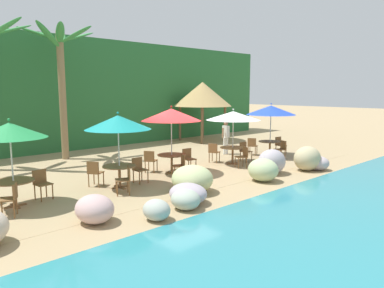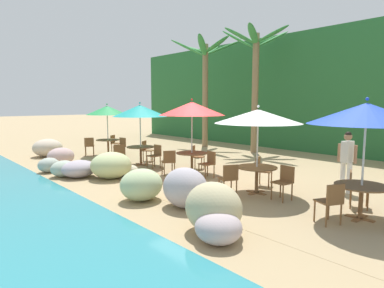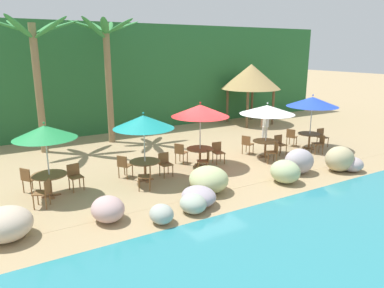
# 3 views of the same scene
# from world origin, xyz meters

# --- Properties ---
(ground_plane) EXTENTS (120.00, 120.00, 0.00)m
(ground_plane) POSITION_xyz_m (0.00, 0.00, 0.00)
(ground_plane) COLOR tan
(terrace_deck) EXTENTS (18.00, 5.20, 0.01)m
(terrace_deck) POSITION_xyz_m (0.00, 0.00, 0.00)
(terrace_deck) COLOR tan
(terrace_deck) RESTS_ON ground
(foliage_backdrop) EXTENTS (28.00, 2.40, 6.00)m
(foliage_backdrop) POSITION_xyz_m (0.00, 9.00, 3.00)
(foliage_backdrop) COLOR #286633
(foliage_backdrop) RESTS_ON ground
(rock_seawall) EXTENTS (13.00, 2.53, 0.98)m
(rock_seawall) POSITION_xyz_m (-1.11, -2.78, 0.40)
(rock_seawall) COLOR #BBC689
(rock_seawall) RESTS_ON ground
(umbrella_green) EXTENTS (1.93, 1.93, 2.44)m
(umbrella_green) POSITION_xyz_m (-6.10, -0.12, 2.12)
(umbrella_green) COLOR silver
(umbrella_green) RESTS_ON ground
(dining_table_green) EXTENTS (1.10, 1.10, 0.74)m
(dining_table_green) POSITION_xyz_m (-6.10, -0.12, 0.61)
(dining_table_green) COLOR brown
(dining_table_green) RESTS_ON ground
(chair_green_seaward) EXTENTS (0.48, 0.48, 0.87)m
(chair_green_seaward) POSITION_xyz_m (-5.27, 0.10, 0.51)
(chair_green_seaward) COLOR brown
(chair_green_seaward) RESTS_ON ground
(chair_green_left) EXTENTS (0.57, 0.57, 0.87)m
(chair_green_left) POSITION_xyz_m (-6.40, -0.92, 0.51)
(chair_green_left) COLOR brown
(chair_green_left) RESTS_ON ground
(umbrella_teal) EXTENTS (2.13, 2.13, 2.50)m
(umbrella_teal) POSITION_xyz_m (-2.91, -0.34, 2.16)
(umbrella_teal) COLOR silver
(umbrella_teal) RESTS_ON ground
(dining_table_teal) EXTENTS (1.10, 1.10, 0.74)m
(dining_table_teal) POSITION_xyz_m (-2.91, -0.34, 0.61)
(dining_table_teal) COLOR brown
(dining_table_teal) RESTS_ON ground
(chair_teal_seaward) EXTENTS (0.43, 0.44, 0.87)m
(chair_teal_seaward) POSITION_xyz_m (-2.06, -0.22, 0.51)
(chair_teal_seaward) COLOR brown
(chair_teal_seaward) RESTS_ON ground
(chair_teal_inland) EXTENTS (0.59, 0.59, 0.87)m
(chair_teal_inland) POSITION_xyz_m (-3.47, 0.31, 0.51)
(chair_teal_inland) COLOR brown
(chair_teal_inland) RESTS_ON ground
(chair_teal_left) EXTENTS (0.57, 0.56, 0.87)m
(chair_teal_left) POSITION_xyz_m (-3.19, -1.15, 0.51)
(chair_teal_left) COLOR brown
(chair_teal_left) RESTS_ON ground
(umbrella_red) EXTENTS (2.28, 2.28, 2.62)m
(umbrella_red) POSITION_xyz_m (-0.33, 0.11, 2.27)
(umbrella_red) COLOR silver
(umbrella_red) RESTS_ON ground
(dining_table_red) EXTENTS (1.10, 1.10, 0.74)m
(dining_table_red) POSITION_xyz_m (-0.33, 0.11, 0.61)
(dining_table_red) COLOR brown
(dining_table_red) RESTS_ON ground
(chair_red_seaward) EXTENTS (0.47, 0.47, 0.87)m
(chair_red_seaward) POSITION_xyz_m (0.53, 0.10, 0.51)
(chair_red_seaward) COLOR brown
(chair_red_seaward) RESTS_ON ground
(chair_red_inland) EXTENTS (0.59, 0.58, 0.87)m
(chair_red_inland) POSITION_xyz_m (-0.86, 0.78, 0.51)
(chair_red_inland) COLOR brown
(chair_red_inland) RESTS_ON ground
(chair_red_left) EXTENTS (0.56, 0.56, 0.87)m
(chair_red_left) POSITION_xyz_m (-0.60, -0.70, 0.51)
(chair_red_left) COLOR brown
(chair_red_left) RESTS_ON ground
(umbrella_white) EXTENTS (2.34, 2.34, 2.41)m
(umbrella_white) POSITION_xyz_m (2.79, -0.27, 2.11)
(umbrella_white) COLOR silver
(umbrella_white) RESTS_ON ground
(dining_table_white) EXTENTS (1.10, 1.10, 0.74)m
(dining_table_white) POSITION_xyz_m (2.79, -0.27, 0.61)
(dining_table_white) COLOR brown
(dining_table_white) RESTS_ON ground
(chair_white_seaward) EXTENTS (0.45, 0.46, 0.87)m
(chair_white_seaward) POSITION_xyz_m (3.64, -0.24, 0.51)
(chair_white_seaward) COLOR brown
(chair_white_seaward) RESTS_ON ground
(chair_white_inland) EXTENTS (0.56, 0.55, 0.87)m
(chair_white_inland) POSITION_xyz_m (2.38, 0.48, 0.51)
(chair_white_inland) COLOR brown
(chair_white_inland) RESTS_ON ground
(chair_white_left) EXTENTS (0.57, 0.56, 0.87)m
(chair_white_left) POSITION_xyz_m (2.51, -1.08, 0.51)
(chair_white_left) COLOR brown
(chair_white_left) RESTS_ON ground
(umbrella_blue) EXTENTS (2.36, 2.36, 2.58)m
(umbrella_blue) POSITION_xyz_m (5.54, -0.26, 2.25)
(umbrella_blue) COLOR silver
(umbrella_blue) RESTS_ON ground
(dining_table_blue) EXTENTS (1.10, 1.10, 0.74)m
(dining_table_blue) POSITION_xyz_m (5.54, -0.26, 0.61)
(dining_table_blue) COLOR brown
(dining_table_blue) RESTS_ON ground
(chair_blue_seaward) EXTENTS (0.46, 0.46, 0.87)m
(chair_blue_seaward) POSITION_xyz_m (6.39, -0.24, 0.51)
(chair_blue_seaward) COLOR brown
(chair_blue_seaward) RESTS_ON ground
(chair_blue_inland) EXTENTS (0.56, 0.56, 0.87)m
(chair_blue_inland) POSITION_xyz_m (5.10, 0.48, 0.51)
(chair_blue_inland) COLOR brown
(chair_blue_inland) RESTS_ON ground
(chair_blue_left) EXTENTS (0.56, 0.55, 0.87)m
(chair_blue_left) POSITION_xyz_m (5.29, -1.07, 0.51)
(chair_blue_left) COLOR brown
(chair_blue_left) RESTS_ON ground
(palm_tree_second) EXTENTS (3.43, 3.43, 6.03)m
(palm_tree_second) POSITION_xyz_m (-2.12, 5.80, 4.18)
(palm_tree_second) COLOR olive
(palm_tree_second) RESTS_ON ground
(palapa_hut) EXTENTS (3.69, 3.69, 3.72)m
(palapa_hut) POSITION_xyz_m (7.02, 6.00, 2.94)
(palapa_hut) COLOR brown
(palapa_hut) RESTS_ON ground
(waiter_in_white) EXTENTS (0.52, 0.36, 1.70)m
(waiter_in_white) POSITION_xyz_m (4.39, 1.59, 0.99)
(waiter_in_white) COLOR white
(waiter_in_white) RESTS_ON ground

